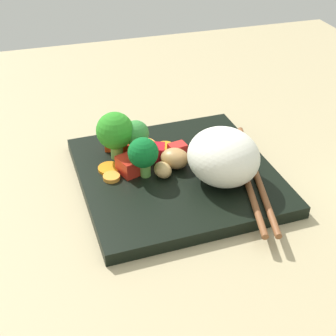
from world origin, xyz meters
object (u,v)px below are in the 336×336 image
object	(u,v)px
broccoli_floret_2	(144,154)
chopstick_pair	(251,175)
carrot_slice_1	(145,145)
rice_mound	(223,157)
square_plate	(177,175)

from	to	relation	value
broccoli_floret_2	chopstick_pair	size ratio (longest dim) A/B	0.24
broccoli_floret_2	carrot_slice_1	xyz separation A→B (cm)	(1.95, 7.06, -3.12)
rice_mound	chopstick_pair	distance (cm)	4.86
square_plate	carrot_slice_1	xyz separation A→B (cm)	(-2.44, 6.91, 1.08)
rice_mound	carrot_slice_1	bearing A→B (deg)	124.42
square_plate	rice_mound	xyz separation A→B (cm)	(4.79, -3.64, 4.29)
broccoli_floret_2	rice_mound	bearing A→B (deg)	-20.79
rice_mound	chopstick_pair	world-z (taller)	rice_mound
chopstick_pair	rice_mound	bearing A→B (deg)	93.88
broccoli_floret_2	chopstick_pair	bearing A→B (deg)	-17.73
carrot_slice_1	broccoli_floret_2	bearing A→B (deg)	-105.46
rice_mound	chopstick_pair	size ratio (longest dim) A/B	0.41
square_plate	rice_mound	distance (cm)	7.39
carrot_slice_1	chopstick_pair	size ratio (longest dim) A/B	0.13
rice_mound	broccoli_floret_2	xyz separation A→B (cm)	(-9.18, 3.49, -0.09)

